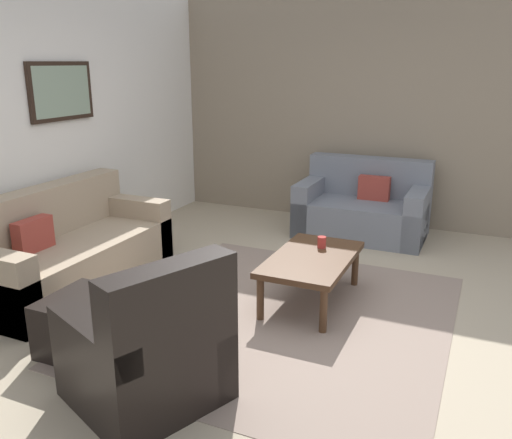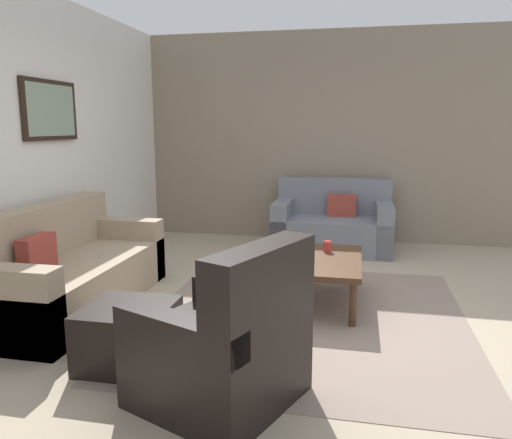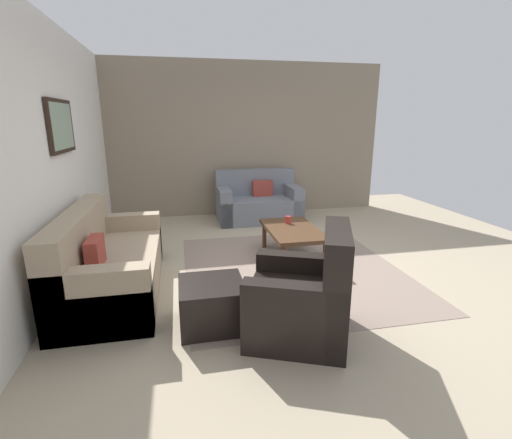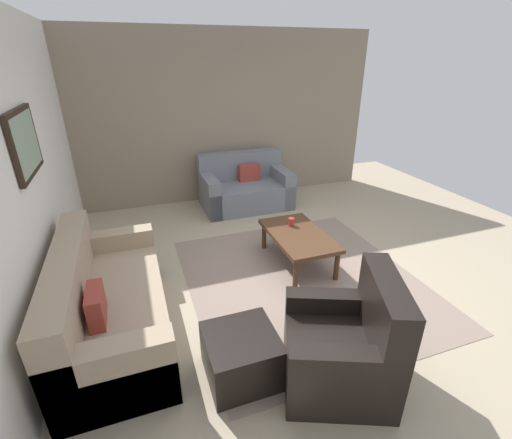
{
  "view_description": "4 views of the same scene",
  "coord_description": "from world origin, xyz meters",
  "views": [
    {
      "loc": [
        -3.64,
        -1.39,
        1.98
      ],
      "look_at": [
        0.07,
        0.27,
        0.77
      ],
      "focal_mm": 37.27,
      "sensor_mm": 36.0,
      "label": 1
    },
    {
      "loc": [
        -3.87,
        -0.37,
        1.56
      ],
      "look_at": [
        0.2,
        0.47,
        0.77
      ],
      "focal_mm": 34.75,
      "sensor_mm": 36.0,
      "label": 2
    },
    {
      "loc": [
        -3.99,
        1.29,
        1.77
      ],
      "look_at": [
        0.02,
        0.45,
        0.66
      ],
      "focal_mm": 25.85,
      "sensor_mm": 36.0,
      "label": 3
    },
    {
      "loc": [
        -3.07,
        1.68,
        2.38
      ],
      "look_at": [
        0.38,
        0.44,
        0.68
      ],
      "focal_mm": 24.94,
      "sensor_mm": 36.0,
      "label": 4
    }
  ],
  "objects": [
    {
      "name": "coffee_table",
      "position": [
        0.38,
        -0.11,
        0.36
      ],
      "size": [
        1.1,
        0.64,
        0.41
      ],
      "color": "#472D1C",
      "rests_on": "ground_plane"
    },
    {
      "name": "couch_loveseat",
      "position": [
        2.44,
        -0.08,
        0.3
      ],
      "size": [
        0.9,
        1.46,
        0.88
      ],
      "color": "slate",
      "rests_on": "ground_plane"
    },
    {
      "name": "ground_plane",
      "position": [
        0.0,
        0.0,
        0.0
      ],
      "size": [
        8.0,
        8.0,
        0.0
      ],
      "primitive_type": "plane",
      "color": "tan"
    },
    {
      "name": "ottoman",
      "position": [
        -1.04,
        1.07,
        0.2
      ],
      "size": [
        0.56,
        0.56,
        0.4
      ],
      "primitive_type": "cube",
      "color": "black",
      "rests_on": "ground_plane"
    },
    {
      "name": "cup",
      "position": [
        0.62,
        -0.12,
        0.46
      ],
      "size": [
        0.08,
        0.08,
        0.1
      ],
      "primitive_type": "cylinder",
      "color": "#B2332D",
      "rests_on": "coffee_table"
    },
    {
      "name": "stone_feature_panel",
      "position": [
        3.0,
        0.0,
        1.4
      ],
      "size": [
        0.12,
        5.2,
        2.8
      ],
      "primitive_type": "cube",
      "color": "gray",
      "rests_on": "ground_plane"
    },
    {
      "name": "area_rug",
      "position": [
        0.0,
        0.0,
        0.0
      ],
      "size": [
        2.82,
        2.56,
        0.01
      ],
      "primitive_type": "cube",
      "color": "gray",
      "rests_on": "ground_plane"
    },
    {
      "name": "rear_partition",
      "position": [
        0.0,
        2.6,
        1.4
      ],
      "size": [
        6.0,
        0.12,
        2.8
      ],
      "primitive_type": "cube",
      "color": "silver",
      "rests_on": "ground_plane"
    },
    {
      "name": "couch_main",
      "position": [
        -0.16,
        2.11,
        0.3
      ],
      "size": [
        1.98,
        0.88,
        0.88
      ],
      "color": "gray",
      "rests_on": "ground_plane"
    },
    {
      "name": "armchair_leather",
      "position": [
        -1.36,
        0.31,
        0.31
      ],
      "size": [
        1.05,
        1.05,
        0.95
      ],
      "color": "black",
      "rests_on": "ground_plane"
    },
    {
      "name": "framed_artwork",
      "position": [
        0.44,
        2.51,
        1.7
      ],
      "size": [
        0.81,
        0.04,
        0.56
      ],
      "color": "black"
    }
  ]
}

